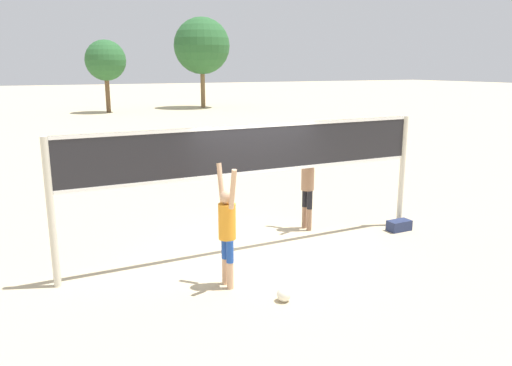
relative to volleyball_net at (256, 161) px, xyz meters
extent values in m
plane|color=#C6B28C|center=(0.00, 0.00, -1.78)|extent=(200.00, 200.00, 0.00)
cylinder|color=beige|center=(-3.65, 0.00, -0.54)|extent=(0.12, 0.12, 2.48)
cylinder|color=beige|center=(3.65, 0.00, -0.54)|extent=(0.12, 0.12, 2.48)
cube|color=black|center=(0.00, 0.00, 0.23)|extent=(7.19, 0.02, 0.93)
cube|color=white|center=(0.00, 0.00, 0.67)|extent=(7.19, 0.03, 0.06)
cube|color=white|center=(0.00, 0.00, -0.20)|extent=(7.19, 0.03, 0.06)
cylinder|color=tan|center=(-1.15, -1.36, -1.56)|extent=(0.11, 0.11, 0.45)
cylinder|color=#1E47A5|center=(-1.15, -1.36, -1.14)|extent=(0.12, 0.12, 0.37)
cylinder|color=tan|center=(-1.15, -1.16, -1.56)|extent=(0.11, 0.11, 0.45)
cylinder|color=#1E47A5|center=(-1.15, -1.16, -1.14)|extent=(0.12, 0.12, 0.37)
cylinder|color=orange|center=(-1.15, -1.26, -0.67)|extent=(0.28, 0.28, 0.58)
sphere|color=tan|center=(-1.15, -1.26, -0.26)|extent=(0.23, 0.23, 0.23)
cylinder|color=tan|center=(-1.15, -1.49, -0.09)|extent=(0.08, 0.21, 0.65)
cylinder|color=tan|center=(-1.15, -1.02, -0.09)|extent=(0.08, 0.21, 0.65)
cylinder|color=#8C664C|center=(1.60, 0.78, -1.54)|extent=(0.11, 0.11, 0.49)
cylinder|color=black|center=(1.60, 0.78, -1.09)|extent=(0.12, 0.12, 0.40)
cylinder|color=#8C664C|center=(1.60, 0.58, -1.54)|extent=(0.11, 0.11, 0.49)
cylinder|color=black|center=(1.60, 0.58, -1.09)|extent=(0.12, 0.12, 0.40)
cylinder|color=#8C664C|center=(1.60, 0.68, -0.56)|extent=(0.28, 0.28, 0.64)
sphere|color=#8C664C|center=(1.60, 0.68, -0.12)|extent=(0.25, 0.25, 0.25)
cylinder|color=#8C664C|center=(1.60, 0.92, 0.07)|extent=(0.08, 0.23, 0.71)
cylinder|color=#8C664C|center=(1.60, 0.44, 0.07)|extent=(0.08, 0.23, 0.71)
sphere|color=silver|center=(-0.60, -2.14, -1.67)|extent=(0.22, 0.22, 0.22)
cube|color=navy|center=(3.38, -0.32, -1.67)|extent=(0.52, 0.28, 0.23)
cylinder|color=brown|center=(11.72, 33.76, 0.21)|extent=(0.39, 0.39, 3.98)
sphere|color=#285B2D|center=(11.72, 33.76, 3.53)|extent=(4.83, 4.83, 4.83)
cylinder|color=brown|center=(3.26, 32.50, -0.20)|extent=(0.35, 0.35, 3.17)
sphere|color=#285B2D|center=(3.26, 32.50, 2.25)|extent=(3.13, 3.13, 3.13)
camera|label=1|loc=(-4.15, -8.27, 1.74)|focal=35.00mm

